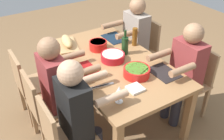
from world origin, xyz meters
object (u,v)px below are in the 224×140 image
at_px(serving_bowl_fruit, 98,45).
at_px(diner_near_center, 58,83).
at_px(chair_far_left, 143,47).
at_px(wine_glass, 119,91).
at_px(bread_loaf, 67,41).
at_px(diner_far_right, 184,68).
at_px(serving_bowl_salad, 137,71).
at_px(diner_far_left, 133,36).
at_px(chair_near_center, 43,106).
at_px(cutting_board, 67,45).
at_px(chair_near_left, 29,82).
at_px(dining_table, 112,68).
at_px(chair_far_right, 193,79).
at_px(diner_near_right, 79,110).
at_px(napkin_stack, 135,89).
at_px(beer_bottle, 135,37).
at_px(wine_bottle, 125,45).
at_px(chair_near_right, 62,136).
at_px(serving_bowl_pasta, 113,56).

bearing_deg(serving_bowl_fruit, diner_near_center, -63.22).
distance_m(chair_far_left, wine_glass, 1.59).
bearing_deg(diner_near_center, bread_loaf, 148.38).
bearing_deg(diner_far_right, serving_bowl_salad, -100.82).
bearing_deg(diner_near_center, wine_glass, 28.24).
xyz_separation_m(diner_far_left, bread_loaf, (-0.12, -0.89, 0.11)).
height_order(chair_near_center, cutting_board, chair_near_center).
height_order(diner_far_right, bread_loaf, diner_far_right).
bearing_deg(diner_near_center, chair_near_left, -158.55).
xyz_separation_m(dining_table, serving_bowl_salad, (0.36, 0.06, 0.13)).
relative_size(chair_far_right, cutting_board, 2.12).
bearing_deg(diner_near_right, napkin_stack, 82.59).
relative_size(diner_near_right, wine_glass, 7.23).
xyz_separation_m(diner_near_center, beer_bottle, (-0.18, 1.06, 0.15)).
height_order(diner_far_right, wine_bottle, diner_far_right).
bearing_deg(beer_bottle, bread_loaf, -120.35).
bearing_deg(wine_glass, diner_near_right, -112.67).
height_order(chair_near_right, serving_bowl_pasta, chair_near_right).
bearing_deg(chair_near_center, serving_bowl_pasta, 91.43).
xyz_separation_m(chair_near_right, napkin_stack, (0.07, 0.73, 0.27)).
relative_size(chair_far_right, serving_bowl_fruit, 4.11).
bearing_deg(chair_near_right, diner_far_left, 122.97).
height_order(diner_near_right, beer_bottle, diner_near_right).
xyz_separation_m(chair_far_left, bread_loaf, (-0.12, -1.08, 0.32)).
xyz_separation_m(chair_far_left, diner_far_left, (-0.00, -0.18, 0.21)).
distance_m(bread_loaf, wine_bottle, 0.71).
relative_size(chair_near_right, diner_near_right, 0.71).
bearing_deg(wine_bottle, beer_bottle, 117.21).
bearing_deg(chair_near_left, diner_far_left, 90.00).
bearing_deg(wine_bottle, diner_near_center, -85.23).
height_order(chair_far_right, diner_far_right, diner_far_right).
bearing_deg(serving_bowl_pasta, wine_bottle, 104.43).
bearing_deg(diner_far_left, beer_bottle, -34.57).
bearing_deg(chair_near_center, wine_bottle, 93.92).
height_order(diner_near_right, bread_loaf, diner_near_right).
xyz_separation_m(chair_near_center, cutting_board, (-0.59, 0.55, 0.27)).
bearing_deg(chair_near_left, chair_far_left, 90.00).
bearing_deg(chair_near_center, wine_glass, 40.09).
relative_size(serving_bowl_salad, beer_bottle, 1.20).
xyz_separation_m(dining_table, chair_near_right, (0.47, -0.81, -0.17)).
xyz_separation_m(chair_far_right, cutting_board, (-1.06, -1.08, 0.27)).
relative_size(chair_near_left, bread_loaf, 2.66).
distance_m(dining_table, serving_bowl_pasta, 0.13).
bearing_deg(diner_near_right, diner_far_right, 90.00).
bearing_deg(diner_far_left, napkin_stack, -35.28).
height_order(chair_far_left, diner_near_right, diner_near_right).
xyz_separation_m(dining_table, chair_far_right, (0.47, 0.81, -0.17)).
distance_m(bread_loaf, beer_bottle, 0.81).
bearing_deg(chair_far_left, diner_far_left, -90.00).
relative_size(diner_near_center, chair_near_right, 1.41).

